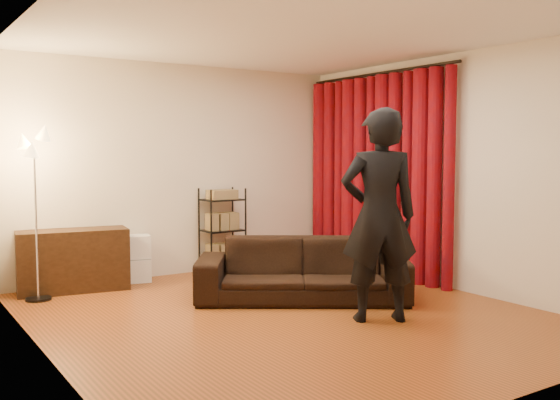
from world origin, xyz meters
TOP-DOWN VIEW (x-y plane):
  - floor at (0.00, 0.00)m, footprint 5.00×5.00m
  - ceiling at (0.00, 0.00)m, footprint 5.00×5.00m
  - wall_back at (0.00, 2.50)m, footprint 5.00×0.00m
  - wall_front at (0.00, -2.50)m, footprint 5.00×0.00m
  - wall_left at (-2.25, 0.00)m, footprint 0.00×5.00m
  - wall_right at (2.25, 0.00)m, footprint 0.00×5.00m
  - curtain_rod at (2.15, 1.12)m, footprint 0.04×2.65m
  - curtain at (2.13, 1.12)m, footprint 0.22×2.65m
  - sofa at (0.48, 0.45)m, footprint 2.34×1.96m
  - person at (0.61, -0.61)m, footprint 0.86×0.76m
  - media_cabinet at (-1.46, 2.23)m, footprint 1.26×0.63m
  - storage_boxes at (-0.68, 2.31)m, footprint 0.40×0.34m
  - wire_shelf at (0.49, 2.28)m, footprint 0.59×0.49m
  - floor_lamp at (-1.90, 1.97)m, footprint 0.32×0.32m

SIDE VIEW (x-z plane):
  - floor at x=0.00m, z-range 0.00..0.00m
  - storage_boxes at x=-0.68m, z-range 0.00..0.57m
  - sofa at x=0.48m, z-range 0.00..0.65m
  - media_cabinet at x=-1.46m, z-range 0.00..0.70m
  - wire_shelf at x=0.49m, z-range 0.00..1.11m
  - floor_lamp at x=-1.90m, z-range 0.00..1.79m
  - person at x=0.61m, z-range 0.00..1.99m
  - curtain at x=2.13m, z-range 0.00..2.55m
  - wall_back at x=0.00m, z-range -1.15..3.85m
  - wall_front at x=0.00m, z-range -1.15..3.85m
  - wall_left at x=-2.25m, z-range -1.15..3.85m
  - wall_right at x=2.25m, z-range -1.15..3.85m
  - curtain_rod at x=2.15m, z-range 2.56..2.60m
  - ceiling at x=0.00m, z-range 2.70..2.70m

